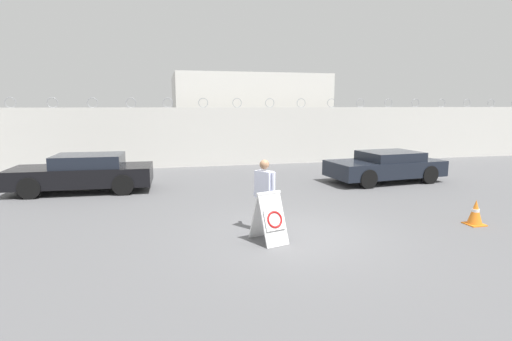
{
  "coord_description": "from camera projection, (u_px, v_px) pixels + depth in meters",
  "views": [
    {
      "loc": [
        -3.0,
        -8.49,
        2.99
      ],
      "look_at": [
        -0.45,
        1.96,
        1.23
      ],
      "focal_mm": 28.0,
      "sensor_mm": 36.0,
      "label": 1
    }
  ],
  "objects": [
    {
      "name": "ground_plane",
      "position": [
        294.0,
        235.0,
        9.32
      ],
      "size": [
        90.0,
        90.0,
        0.0
      ],
      "primitive_type": "plane",
      "color": "#5B5B5E"
    },
    {
      "name": "perimeter_wall",
      "position": [
        221.0,
        137.0,
        19.78
      ],
      "size": [
        36.0,
        0.3,
        3.34
      ],
      "color": "silver",
      "rests_on": "ground_plane"
    },
    {
      "name": "building_block",
      "position": [
        248.0,
        115.0,
        24.75
      ],
      "size": [
        8.96,
        5.57,
        4.78
      ],
      "color": "silver",
      "rests_on": "ground_plane"
    },
    {
      "name": "barricade_sign",
      "position": [
        270.0,
        217.0,
        8.76
      ],
      "size": [
        0.76,
        0.97,
        1.13
      ],
      "rotation": [
        0.0,
        0.0,
        0.27
      ],
      "color": "white",
      "rests_on": "ground_plane"
    },
    {
      "name": "security_guard",
      "position": [
        264.0,
        192.0,
        9.41
      ],
      "size": [
        0.46,
        0.67,
        1.74
      ],
      "rotation": [
        0.0,
        0.0,
        2.21
      ],
      "color": "#232838",
      "rests_on": "ground_plane"
    },
    {
      "name": "traffic_cone_near",
      "position": [
        475.0,
        212.0,
        10.05
      ],
      "size": [
        0.42,
        0.42,
        0.65
      ],
      "color": "orange",
      "rests_on": "ground_plane"
    },
    {
      "name": "parked_car_front_coupe",
      "position": [
        84.0,
        173.0,
        13.9
      ],
      "size": [
        4.74,
        2.11,
        1.3
      ],
      "rotation": [
        0.0,
        0.0,
        3.1
      ],
      "color": "black",
      "rests_on": "ground_plane"
    },
    {
      "name": "parked_car_far_side",
      "position": [
        386.0,
        166.0,
        15.71
      ],
      "size": [
        4.64,
        2.36,
        1.2
      ],
      "rotation": [
        0.0,
        0.0,
        3.24
      ],
      "color": "black",
      "rests_on": "ground_plane"
    }
  ]
}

